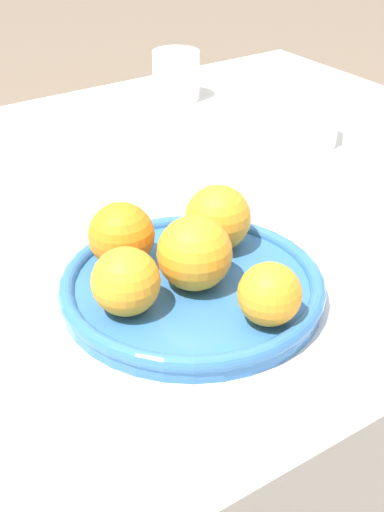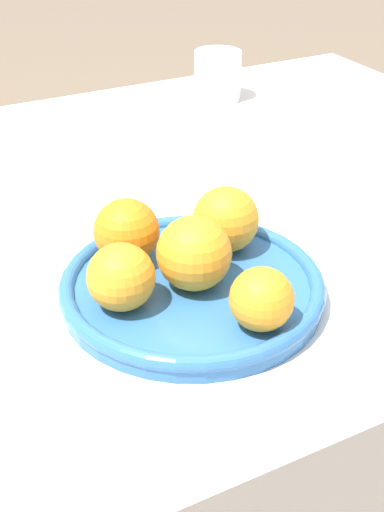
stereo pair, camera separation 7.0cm
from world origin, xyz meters
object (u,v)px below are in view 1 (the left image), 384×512
(fruit_platter, at_px, (192,287))
(orange_0, at_px, (195,253))
(orange_1, at_px, (126,282))
(orange_2, at_px, (123,235))
(cup_1, at_px, (311,121))
(cup_0, at_px, (176,75))
(orange_3, at_px, (270,294))
(orange_4, at_px, (218,218))
(water_glass, at_px, (368,155))

(fruit_platter, bearing_deg, orange_0, -91.86)
(orange_0, relative_size, orange_1, 1.14)
(orange_0, bearing_deg, orange_1, 179.65)
(orange_1, relative_size, orange_2, 0.95)
(cup_1, bearing_deg, orange_2, -158.28)
(orange_0, distance_m, cup_0, 0.61)
(orange_1, relative_size, cup_0, 0.79)
(orange_3, bearing_deg, orange_4, 73.29)
(water_glass, bearing_deg, cup_0, 89.35)
(water_glass, height_order, cup_1, water_glass)
(fruit_platter, distance_m, cup_1, 0.45)
(water_glass, distance_m, cup_0, 0.45)
(orange_1, height_order, water_glass, water_glass)
(water_glass, height_order, cup_0, water_glass)
(fruit_platter, bearing_deg, orange_4, 34.50)
(orange_0, bearing_deg, cup_0, 58.43)
(cup_0, relative_size, cup_1, 1.05)
(orange_4, bearing_deg, cup_1, 31.54)
(cup_0, bearing_deg, orange_3, -116.04)
(orange_4, distance_m, water_glass, 0.25)
(orange_0, relative_size, orange_3, 1.25)
(fruit_platter, xyz_separation_m, orange_3, (0.02, -0.09, 0.03))
(orange_1, xyz_separation_m, orange_2, (0.04, 0.08, 0.00))
(orange_0, height_order, cup_0, orange_0)
(water_glass, xyz_separation_m, cup_1, (0.06, 0.17, -0.02))
(orange_2, height_order, cup_0, orange_2)
(orange_0, height_order, orange_4, orange_0)
(orange_3, distance_m, cup_0, 0.68)
(orange_1, xyz_separation_m, cup_1, (0.45, 0.24, -0.01))
(orange_4, distance_m, cup_1, 0.37)
(orange_0, height_order, orange_1, orange_0)
(orange_2, xyz_separation_m, water_glass, (0.35, -0.00, 0.00))
(fruit_platter, bearing_deg, orange_2, 118.05)
(orange_4, xyz_separation_m, water_glass, (0.25, 0.02, 0.00))
(orange_2, bearing_deg, fruit_platter, -61.95)
(cup_0, bearing_deg, orange_2, -128.72)
(fruit_platter, xyz_separation_m, water_glass, (0.32, 0.07, 0.04))
(orange_0, relative_size, cup_1, 0.95)
(orange_4, bearing_deg, orange_1, -161.28)
(orange_1, bearing_deg, cup_0, 52.65)
(water_glass, bearing_deg, orange_1, -169.63)
(orange_4, relative_size, cup_1, 0.90)
(water_glass, bearing_deg, cup_1, 70.22)
(orange_0, xyz_separation_m, orange_3, (0.02, -0.09, -0.01))
(orange_4, bearing_deg, orange_3, -106.71)
(orange_2, distance_m, water_glass, 0.35)
(orange_0, distance_m, orange_4, 0.08)
(orange_1, height_order, orange_4, orange_4)
(orange_0, height_order, orange_2, orange_0)
(orange_4, height_order, cup_0, orange_4)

